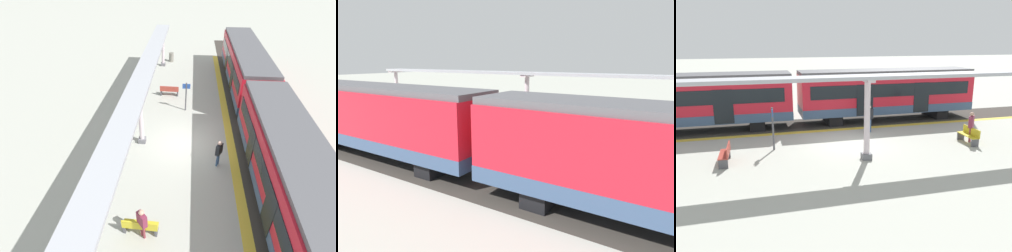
{
  "view_description": "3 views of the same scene",
  "coord_description": "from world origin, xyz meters",
  "views": [
    {
      "loc": [
        -0.07,
        12.75,
        10.05
      ],
      "look_at": [
        1.06,
        -0.21,
        1.1
      ],
      "focal_mm": 27.89,
      "sensor_mm": 36.0,
      "label": 1
    },
    {
      "loc": [
        -13.35,
        -8.67,
        4.64
      ],
      "look_at": [
        -0.2,
        -0.23,
        1.17
      ],
      "focal_mm": 31.91,
      "sensor_mm": 36.0,
      "label": 2
    },
    {
      "loc": [
        16.63,
        -4.79,
        5.47
      ],
      "look_at": [
        0.56,
        -0.45,
        1.13
      ],
      "focal_mm": 35.66,
      "sensor_mm": 36.0,
      "label": 3
    }
  ],
  "objects": [
    {
      "name": "passenger_waiting_near_edge",
      "position": [
        -1.86,
        1.78,
        1.03
      ],
      "size": [
        0.43,
        0.52,
        1.65
      ],
      "color": "#3A5881",
      "rests_on": "ground"
    },
    {
      "name": "trackbed",
      "position": [
        -4.69,
        0.0,
        0.0
      ],
      "size": [
        3.2,
        44.01,
        0.01
      ],
      "primitive_type": "cube",
      "color": "#38332D",
      "rests_on": "ground"
    },
    {
      "name": "canopy_beam",
      "position": [
        2.64,
        -0.17,
        3.85
      ],
      "size": [
        1.2,
        25.84,
        0.16
      ],
      "primitive_type": "cube",
      "color": "#A8AAB2",
      "rests_on": "canopy_pillar_nearest"
    },
    {
      "name": "canopy_pillar_third",
      "position": [
        2.64,
        12.35,
        1.91
      ],
      "size": [
        1.1,
        0.44,
        3.77
      ],
      "color": "slate",
      "rests_on": "ground"
    },
    {
      "name": "train_far_carriage",
      "position": [
        -4.68,
        4.01,
        1.83
      ],
      "size": [
        2.65,
        12.02,
        3.48
      ],
      "color": "red",
      "rests_on": "ground"
    },
    {
      "name": "canopy_pillar_second",
      "position": [
        2.64,
        0.08,
        1.91
      ],
      "size": [
        1.1,
        0.44,
        3.77
      ],
      "color": "slate",
      "rests_on": "ground"
    },
    {
      "name": "tactile_edge_strip",
      "position": [
        -2.84,
        0.0,
        0.0
      ],
      "size": [
        0.5,
        32.01,
        0.01
      ],
      "primitive_type": "cube",
      "color": "gold",
      "rests_on": "ground"
    },
    {
      "name": "ground_plane",
      "position": [
        0.0,
        0.0,
        0.0
      ],
      "size": [
        176.0,
        176.0,
        0.0
      ],
      "primitive_type": "plane",
      "color": "#A9AB9F"
    },
    {
      "name": "passenger_by_the_benches",
      "position": [
        1.52,
        6.45,
        1.05
      ],
      "size": [
        0.49,
        0.5,
        1.67
      ],
      "color": "brown",
      "rests_on": "ground"
    },
    {
      "name": "bench_mid_platform",
      "position": [
        1.47,
        -6.23,
        0.44
      ],
      "size": [
        1.51,
        0.47,
        0.86
      ],
      "color": "#A33A2E",
      "rests_on": "ground"
    },
    {
      "name": "platform_info_sign",
      "position": [
        0.09,
        -4.02,
        1.33
      ],
      "size": [
        0.56,
        0.1,
        2.2
      ],
      "color": "#4C4C51",
      "rests_on": "ground"
    },
    {
      "name": "bench_near_end",
      "position": [
        1.66,
        6.29,
        0.44
      ],
      "size": [
        1.51,
        0.49,
        0.86
      ],
      "color": "gold",
      "rests_on": "ground"
    }
  ]
}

